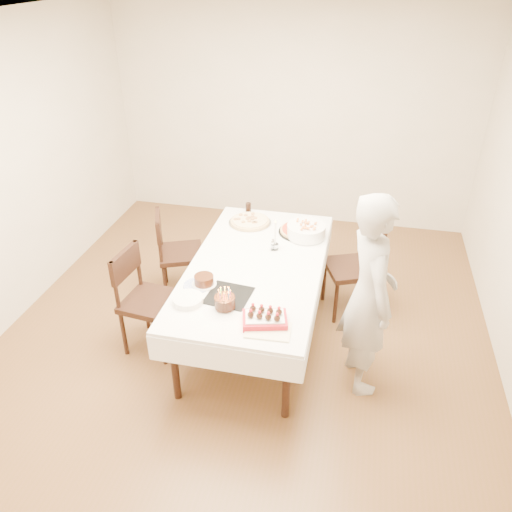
% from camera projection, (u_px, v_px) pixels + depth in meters
% --- Properties ---
extents(floor, '(5.00, 5.00, 0.00)m').
position_uv_depth(floor, '(247.00, 330.00, 4.76)').
color(floor, brown).
rests_on(floor, ground).
extents(wall_back, '(4.50, 0.04, 2.70)m').
position_uv_depth(wall_back, '(293.00, 118.00, 6.15)').
color(wall_back, beige).
rests_on(wall_back, floor).
extents(wall_front, '(4.50, 0.04, 2.70)m').
position_uv_depth(wall_front, '(98.00, 463.00, 1.98)').
color(wall_front, beige).
rests_on(wall_front, floor).
extents(wall_left, '(0.04, 5.00, 2.70)m').
position_uv_depth(wall_left, '(2.00, 179.00, 4.48)').
color(wall_left, beige).
rests_on(wall_left, floor).
extents(ceiling, '(5.00, 5.00, 0.00)m').
position_uv_depth(ceiling, '(243.00, 20.00, 3.36)').
color(ceiling, white).
rests_on(ceiling, wall_back).
extents(dining_table, '(1.85, 2.41, 0.75)m').
position_uv_depth(dining_table, '(256.00, 299.00, 4.56)').
color(dining_table, white).
rests_on(dining_table, floor).
extents(chair_right_savory, '(0.64, 0.64, 0.96)m').
position_uv_depth(chair_right_savory, '(351.00, 268.00, 4.81)').
color(chair_right_savory, black).
rests_on(chair_right_savory, floor).
extents(chair_left_savory, '(0.61, 0.61, 0.92)m').
position_uv_depth(chair_left_savory, '(181.00, 253.00, 5.09)').
color(chair_left_savory, black).
rests_on(chair_left_savory, floor).
extents(chair_left_dessert, '(0.55, 0.55, 0.97)m').
position_uv_depth(chair_left_dessert, '(151.00, 302.00, 4.34)').
color(chair_left_dessert, black).
rests_on(chair_left_dessert, floor).
extents(person, '(0.58, 0.72, 1.70)m').
position_uv_depth(person, '(369.00, 296.00, 3.80)').
color(person, '#B5B0AB').
rests_on(person, floor).
extents(pizza_white, '(0.50, 0.50, 0.04)m').
position_uv_depth(pizza_white, '(250.00, 221.00, 5.02)').
color(pizza_white, beige).
rests_on(pizza_white, dining_table).
extents(pizza_pepperoni, '(0.46, 0.46, 0.04)m').
position_uv_depth(pizza_pepperoni, '(300.00, 230.00, 4.86)').
color(pizza_pepperoni, red).
rests_on(pizza_pepperoni, dining_table).
extents(red_placemat, '(0.29, 0.29, 0.01)m').
position_uv_depth(red_placemat, '(310.00, 235.00, 4.83)').
color(red_placemat, '#B21E1E').
rests_on(red_placemat, dining_table).
extents(pasta_bowl, '(0.48, 0.48, 0.12)m').
position_uv_depth(pasta_bowl, '(306.00, 231.00, 4.76)').
color(pasta_bowl, white).
rests_on(pasta_bowl, dining_table).
extents(taper_candle, '(0.07, 0.07, 0.30)m').
position_uv_depth(taper_candle, '(275.00, 235.00, 4.51)').
color(taper_candle, white).
rests_on(taper_candle, dining_table).
extents(shaker_pair, '(0.09, 0.09, 0.09)m').
position_uv_depth(shaker_pair, '(272.00, 246.00, 4.55)').
color(shaker_pair, white).
rests_on(shaker_pair, dining_table).
extents(cola_glass, '(0.07, 0.07, 0.11)m').
position_uv_depth(cola_glass, '(248.00, 208.00, 5.22)').
color(cola_glass, black).
rests_on(cola_glass, dining_table).
extents(layer_cake, '(0.25, 0.25, 0.09)m').
position_uv_depth(layer_cake, '(204.00, 280.00, 4.08)').
color(layer_cake, '#381B0E').
rests_on(layer_cake, dining_table).
extents(cake_board, '(0.37, 0.37, 0.01)m').
position_uv_depth(cake_board, '(229.00, 296.00, 3.97)').
color(cake_board, black).
rests_on(cake_board, dining_table).
extents(birthday_cake, '(0.18, 0.18, 0.16)m').
position_uv_depth(birthday_cake, '(225.00, 298.00, 3.78)').
color(birthday_cake, '#361D0E').
rests_on(birthday_cake, dining_table).
extents(strawberry_box, '(0.37, 0.29, 0.08)m').
position_uv_depth(strawberry_box, '(265.00, 319.00, 3.65)').
color(strawberry_box, '#A4121D').
rests_on(strawberry_box, dining_table).
extents(box_lid, '(0.34, 0.23, 0.03)m').
position_uv_depth(box_lid, '(268.00, 331.00, 3.60)').
color(box_lid, beige).
rests_on(box_lid, dining_table).
extents(plate_stack, '(0.28, 0.28, 0.05)m').
position_uv_depth(plate_stack, '(188.00, 300.00, 3.88)').
color(plate_stack, white).
rests_on(plate_stack, dining_table).
extents(china_plate, '(0.30, 0.30, 0.01)m').
position_uv_depth(china_plate, '(197.00, 285.00, 4.08)').
color(china_plate, white).
rests_on(china_plate, dining_table).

